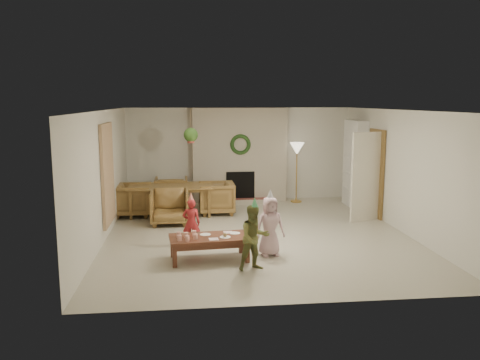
{
  "coord_description": "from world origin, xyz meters",
  "views": [
    {
      "loc": [
        -1.37,
        -9.5,
        2.69
      ],
      "look_at": [
        -0.3,
        0.4,
        1.05
      ],
      "focal_mm": 36.26,
      "sensor_mm": 36.0,
      "label": 1
    }
  ],
  "objects": [
    {
      "name": "coffee_leg_br",
      "position": [
        -0.46,
        -1.22,
        0.17
      ],
      "size": [
        0.08,
        0.08,
        0.35
      ],
      "primitive_type": "cube",
      "rotation": [
        0.0,
        0.0,
        0.09
      ],
      "color": "brown",
      "rests_on": "floor"
    },
    {
      "name": "party_hat_pink",
      "position": [
        0.03,
        -1.41,
        1.09
      ],
      "size": [
        0.14,
        0.14,
        0.19
      ],
      "primitive_type": "cone",
      "rotation": [
        0.0,
        0.0,
        0.01
      ],
      "color": "silver",
      "rests_on": "child_pink"
    },
    {
      "name": "floor_lamp_base",
      "position": [
        1.49,
        3.0,
        0.02
      ],
      "size": [
        0.3,
        0.3,
        0.03
      ],
      "primitive_type": "cylinder",
      "color": "gold",
      "rests_on": "floor"
    },
    {
      "name": "floor_lamp_post",
      "position": [
        1.49,
        3.0,
        0.74
      ],
      "size": [
        0.03,
        0.03,
        1.43
      ],
      "primitive_type": "cylinder",
      "color": "gold",
      "rests_on": "floor"
    },
    {
      "name": "dining_chair_far",
      "position": [
        -1.81,
        2.72,
        0.38
      ],
      "size": [
        0.83,
        0.85,
        0.77
      ],
      "primitive_type": "imported",
      "rotation": [
        0.0,
        0.0,
        3.15
      ],
      "color": "brown",
      "rests_on": "floor"
    },
    {
      "name": "plate_b",
      "position": [
        -0.77,
        -1.62,
        0.41
      ],
      "size": [
        0.2,
        0.2,
        0.01
      ],
      "primitive_type": "cylinder",
      "rotation": [
        0.0,
        0.0,
        0.09
      ],
      "color": "white",
      "rests_on": "coffee_table_top"
    },
    {
      "name": "coffee_table_apron",
      "position": [
        -1.04,
        -1.54,
        0.31
      ],
      "size": [
        1.28,
        0.67,
        0.08
      ],
      "primitive_type": "cube",
      "rotation": [
        0.0,
        0.0,
        0.09
      ],
      "color": "brown",
      "rests_on": "floor"
    },
    {
      "name": "ceiling",
      "position": [
        0.0,
        0.0,
        2.5
      ],
      "size": [
        7.0,
        7.0,
        0.0
      ],
      "primitive_type": "plane",
      "rotation": [
        3.14,
        0.0,
        0.0
      ],
      "color": "white",
      "rests_on": "wall_back"
    },
    {
      "name": "dining_chair_right",
      "position": [
        -0.71,
        1.87,
        0.38
      ],
      "size": [
        0.85,
        0.83,
        0.77
      ],
      "primitive_type": "imported",
      "rotation": [
        0.0,
        0.0,
        -1.56
      ],
      "color": "brown",
      "rests_on": "floor"
    },
    {
      "name": "floor",
      "position": [
        0.0,
        0.0,
        0.0
      ],
      "size": [
        7.0,
        7.0,
        0.0
      ],
      "primitive_type": "plane",
      "color": "#B7B29E",
      "rests_on": "ground"
    },
    {
      "name": "books_row_upper",
      "position": [
        2.8,
        2.2,
        1.38
      ],
      "size": [
        0.2,
        0.36,
        0.22
      ],
      "primitive_type": "cube",
      "color": "gold",
      "rests_on": "bookshelf_shelf_c"
    },
    {
      "name": "fireplace_firebox",
      "position": [
        0.0,
        3.12,
        0.45
      ],
      "size": [
        0.75,
        0.12,
        0.75
      ],
      "primitive_type": "cube",
      "color": "black",
      "rests_on": "floor"
    },
    {
      "name": "bookshelf_shelf_b",
      "position": [
        2.82,
        2.3,
        0.85
      ],
      "size": [
        0.3,
        0.92,
        0.03
      ],
      "primitive_type": "cube",
      "color": "white",
      "rests_on": "bookshelf_carcass"
    },
    {
      "name": "wall_front",
      "position": [
        0.0,
        -3.5,
        1.25
      ],
      "size": [
        7.0,
        0.0,
        7.0
      ],
      "primitive_type": "plane",
      "rotation": [
        -1.57,
        0.0,
        0.0
      ],
      "color": "silver",
      "rests_on": "floor"
    },
    {
      "name": "plate_c",
      "position": [
        -0.58,
        -1.4,
        0.41
      ],
      "size": [
        0.2,
        0.2,
        0.01
      ],
      "primitive_type": "cylinder",
      "rotation": [
        0.0,
        0.0,
        0.09
      ],
      "color": "white",
      "rests_on": "coffee_table_top"
    },
    {
      "name": "child_plaid",
      "position": [
        -0.34,
        -2.12,
        0.53
      ],
      "size": [
        0.6,
        0.53,
        1.06
      ],
      "primitive_type": "imported",
      "rotation": [
        0.0,
        0.0,
        0.27
      ],
      "color": "olive",
      "rests_on": "floor"
    },
    {
      "name": "wall_right",
      "position": [
        3.0,
        0.0,
        1.25
      ],
      "size": [
        0.0,
        7.0,
        7.0
      ],
      "primitive_type": "plane",
      "rotation": [
        1.57,
        0.0,
        -1.57
      ],
      "color": "silver",
      "rests_on": "floor"
    },
    {
      "name": "books_row_mid",
      "position": [
        2.8,
        2.35,
        0.99
      ],
      "size": [
        0.2,
        0.44,
        0.24
      ],
      "primitive_type": "cube",
      "color": "#283D93",
      "rests_on": "bookshelf_shelf_b"
    },
    {
      "name": "child_pink",
      "position": [
        0.03,
        -1.41,
        0.52
      ],
      "size": [
        0.56,
        0.42,
        1.05
      ],
      "primitive_type": "imported",
      "rotation": [
        0.0,
        0.0,
        0.19
      ],
      "color": "#D3A9B6",
      "rests_on": "floor"
    },
    {
      "name": "dining_chair_left",
      "position": [
        -2.67,
        1.85,
        0.38
      ],
      "size": [
        0.85,
        0.83,
        0.77
      ],
      "primitive_type": "imported",
      "rotation": [
        0.0,
        0.0,
        1.58
      ],
      "color": "brown",
      "rests_on": "floor"
    },
    {
      "name": "cup_a",
      "position": [
        -1.53,
        -1.74,
        0.46
      ],
      "size": [
        0.08,
        0.08,
        0.09
      ],
      "primitive_type": "cylinder",
      "rotation": [
        0.0,
        0.0,
        0.09
      ],
      "color": "white",
      "rests_on": "coffee_table_top"
    },
    {
      "name": "napkin_left",
      "position": [
        -0.97,
        -1.72,
        0.41
      ],
      "size": [
        0.17,
        0.17,
        0.01
      ],
      "primitive_type": "cube",
      "rotation": [
        0.0,
        0.0,
        0.09
      ],
      "color": "#F0B1BD",
      "rests_on": "coffee_table_top"
    },
    {
      "name": "bookshelf_shelf_d",
      "position": [
        2.82,
        2.3,
        1.65
      ],
      "size": [
        0.3,
        0.92,
        0.03
      ],
      "primitive_type": "cube",
      "color": "white",
      "rests_on": "bookshelf_carcass"
    },
    {
      "name": "party_hat_plaid",
      "position": [
        -0.34,
        -2.12,
        1.1
      ],
      "size": [
        0.13,
        0.13,
        0.17
      ],
      "primitive_type": "cone",
      "rotation": [
        0.0,
        0.0,
        -0.08
      ],
      "color": "#4CB36F",
      "rests_on": "child_plaid"
    },
    {
      "name": "coffee_table_top",
      "position": [
        -1.04,
        -1.54,
        0.38
      ],
      "size": [
        1.39,
        0.78,
        0.06
      ],
      "primitive_type": "cube",
      "rotation": [
        0.0,
        0.0,
        0.09
      ],
      "color": "brown",
      "rests_on": "floor"
    },
    {
      "name": "wall_left",
      "position": [
        -3.0,
        0.0,
        1.25
      ],
      "size": [
        0.0,
        7.0,
        7.0
      ],
      "primitive_type": "plane",
      "rotation": [
        1.57,
        0.0,
        1.57
      ],
      "color": "silver",
      "rests_on": "floor"
    },
    {
      "name": "hanging_plant_foliage",
      "position": [
        -1.3,
        1.5,
        1.92
      ],
      "size": [
        0.32,
        0.32,
        0.32
      ],
      "primitive_type": "sphere",
      "color": "#284C19",
      "rests_on": "hanging_plant_pot"
    },
    {
      "name": "coffee_leg_fr",
      "position": [
        -0.41,
        -1.76,
        0.17
      ],
      "size": [
        0.08,
        0.08,
        0.35
      ],
      "primitive_type": "cube",
      "rotation": [
        0.0,
        0.0,
        0.09
      ],
      "color": "brown",
      "rests_on": "floor"
    },
    {
      "name": "cup_c",
      "position": [
        -1.4,
        -1.78,
        0.46
      ],
      "size": [
        0.08,
        0.08,
        0.09
      ],
      "primitive_type": "cylinder",
      "rotation": [
        0.0,
        0.0,
        0.09
      ],
      "color": "white",
      "rests_on": "coffee_table_top"
    },
    {
      "name": "hanging_plant_pot",
      "position": [
        -1.3,
        1.5,
        1.8
      ],
      "size": [
        0.16,
        0.16,
        0.12
      ],
      "primitive_type": "cylinder",
      "color": "brown",
      "rests_on": "hanging_plant_cord"
    },
    {
      "name": "dining_chair_near",
      "position": [
        -1.79,
        0.99,
        0.38
      ],
      "size": [
        0.83,
        0.85,
        0.77
      ],
      "primitive_type": "imported",
      "rotation": [
        0.0,
        0.0,
        0.01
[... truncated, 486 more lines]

